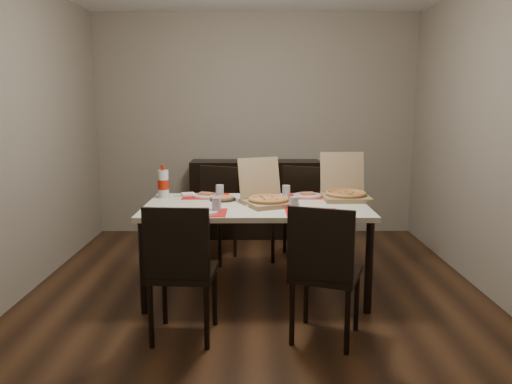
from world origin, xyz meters
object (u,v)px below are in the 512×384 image
chair_near_right (324,268)px  chair_near_left (181,267)px  chair_far_right (298,209)px  chair_far_left (214,209)px  soda_bottle (163,184)px  sideboard (255,199)px  pizza_box_center (267,198)px  dining_table (256,212)px  dip_bowl (272,198)px

chair_near_right → chair_near_left: bearing=178.5°
chair_far_right → chair_far_left: bearing=179.3°
soda_bottle → chair_near_left: bearing=-75.0°
chair_far_left → chair_far_right: 0.85m
chair_near_left → sideboard: bearing=79.7°
chair_far_left → soda_bottle: (-0.38, -0.65, 0.36)m
chair_far_right → chair_near_right: bearing=-89.9°
chair_near_left → chair_near_right: 0.93m
chair_near_left → pizza_box_center: size_ratio=1.80×
dining_table → chair_far_left: bearing=114.2°
chair_far_left → sideboard: bearing=64.1°
chair_far_left → chair_near_right: bearing=-65.1°
dining_table → chair_far_right: chair_far_right is taller
chair_near_right → chair_far_right: 1.84m
chair_near_right → soda_bottle: (-1.24, 1.20, 0.36)m
chair_near_right → pizza_box_center: size_ratio=1.80×
dining_table → pizza_box_center: pizza_box_center is taller
chair_far_left → dip_bowl: 0.97m
pizza_box_center → soda_bottle: (-0.89, 0.31, 0.06)m
pizza_box_center → sideboard: bearing=92.8°
chair_far_left → dip_bowl: bearing=-53.3°
dining_table → chair_near_left: (-0.49, -0.89, -0.17)m
chair_near_right → soda_bottle: soda_bottle is taller
pizza_box_center → chair_near_right: bearing=-68.6°
sideboard → chair_near_left: chair_near_left is taller
dining_table → chair_near_right: chair_near_right is taller
pizza_box_center → dining_table: bearing=165.9°
sideboard → dining_table: 1.81m
sideboard → pizza_box_center: pizza_box_center is taller
sideboard → dip_bowl: bearing=-85.0°
sideboard → soda_bottle: bearing=-118.0°
dining_table → dip_bowl: size_ratio=13.59×
soda_bottle → pizza_box_center: bearing=-18.9°
dining_table → chair_far_right: bearing=65.0°
sideboard → pizza_box_center: bearing=-87.2°
chair_near_right → chair_far_left: 2.04m
sideboard → chair_near_left: bearing=-100.3°
chair_far_left → chair_far_right: (0.85, -0.01, 0.00)m
chair_near_left → chair_near_right: (0.93, -0.03, 0.00)m
chair_far_left → dip_bowl: chair_far_left is taller
sideboard → chair_near_left: 2.73m
chair_near_left → chair_far_right: 2.03m
sideboard → chair_far_left: 0.96m
chair_far_right → soda_bottle: 1.44m
dining_table → dip_bowl: (0.14, 0.19, 0.08)m
chair_near_left → pizza_box_center: 1.08m
chair_near_right → sideboard: bearing=99.2°
chair_near_right → pizza_box_center: pizza_box_center is taller
sideboard → chair_near_right: chair_near_right is taller
sideboard → chair_far_right: 0.98m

